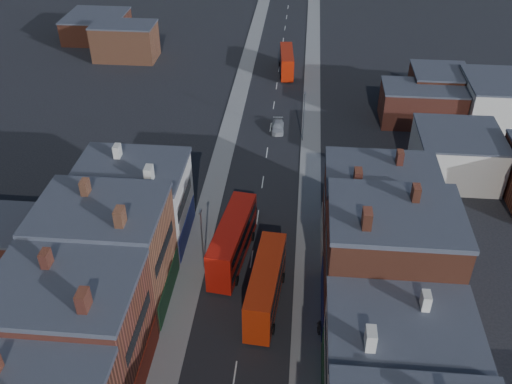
% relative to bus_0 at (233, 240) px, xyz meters
% --- Properties ---
extents(pavement_west, '(3.00, 200.00, 0.12)m').
position_rel_bus_0_xyz_m(pavement_west, '(-4.39, 18.22, -2.78)').
color(pavement_west, gray).
rests_on(pavement_west, ground).
extents(pavement_east, '(3.00, 200.00, 0.12)m').
position_rel_bus_0_xyz_m(pavement_east, '(8.61, 18.22, -2.78)').
color(pavement_east, gray).
rests_on(pavement_east, ground).
extents(lamp_post_2, '(0.25, 0.70, 8.12)m').
position_rel_bus_0_xyz_m(lamp_post_2, '(-3.09, -1.78, 1.87)').
color(lamp_post_2, slate).
rests_on(lamp_post_2, ground).
extents(lamp_post_3, '(0.25, 0.70, 8.12)m').
position_rel_bus_0_xyz_m(lamp_post_3, '(7.31, 28.22, 1.87)').
color(lamp_post_3, slate).
rests_on(lamp_post_3, ground).
extents(bus_0, '(4.34, 12.44, 5.26)m').
position_rel_bus_0_xyz_m(bus_0, '(0.00, 0.00, 0.00)').
color(bus_0, '#AD1309').
rests_on(bus_0, ground).
extents(bus_1, '(3.68, 11.87, 5.05)m').
position_rel_bus_0_xyz_m(bus_1, '(4.26, -6.71, -0.11)').
color(bus_1, '#BB270A').
rests_on(bus_1, ground).
extents(bus_2, '(3.15, 10.27, 4.37)m').
position_rel_bus_0_xyz_m(bus_2, '(3.61, 54.33, -0.48)').
color(bus_2, '#A71B07').
rests_on(bus_2, ground).
extents(car_2, '(2.34, 4.75, 1.29)m').
position_rel_bus_0_xyz_m(car_2, '(0.80, 7.17, -2.19)').
color(car_2, black).
rests_on(car_2, ground).
extents(car_3, '(2.07, 4.71, 1.35)m').
position_rel_bus_0_xyz_m(car_3, '(3.31, 31.25, -2.16)').
color(car_3, '#BBBBBB').
rests_on(car_3, ground).
extents(ped_3, '(0.88, 1.16, 1.81)m').
position_rel_bus_0_xyz_m(ped_3, '(9.81, -10.32, -1.81)').
color(ped_3, '#554F49').
rests_on(ped_3, pavement_east).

